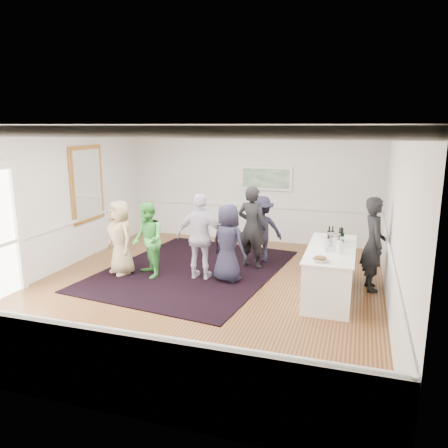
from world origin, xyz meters
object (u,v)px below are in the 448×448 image
(guest_green, at_px, (148,240))
(guest_dark_a, at_px, (261,229))
(nut_bowl, at_px, (320,259))
(guest_dark_b, at_px, (252,227))
(ice_bucket, at_px, (333,240))
(bartender, at_px, (373,244))
(serving_table, at_px, (330,272))
(guest_lilac, at_px, (201,237))
(guest_navy, at_px, (228,243))
(guest_tan, at_px, (120,238))

(guest_green, height_order, guest_dark_a, guest_green)
(guest_dark_a, xyz_separation_m, nut_bowl, (1.60, -2.59, 0.18))
(guest_dark_b, distance_m, ice_bucket, 2.12)
(guest_dark_a, xyz_separation_m, guest_dark_b, (-0.11, -0.50, 0.15))
(guest_dark_a, bearing_deg, guest_green, 12.35)
(guest_dark_a, distance_m, nut_bowl, 3.05)
(bartender, distance_m, nut_bowl, 1.72)
(serving_table, distance_m, guest_lilac, 2.71)
(serving_table, xyz_separation_m, guest_dark_a, (-1.73, 1.69, 0.32))
(guest_navy, height_order, ice_bucket, guest_navy)
(guest_dark_a, distance_m, guest_navy, 1.55)
(guest_dark_a, bearing_deg, bartender, 127.73)
(guest_tan, xyz_separation_m, guest_lilac, (1.78, 0.23, 0.09))
(guest_lilac, bearing_deg, guest_dark_b, -130.24)
(guest_green, height_order, ice_bucket, guest_green)
(guest_dark_b, height_order, nut_bowl, guest_dark_b)
(serving_table, distance_m, guest_dark_a, 2.43)
(ice_bucket, bearing_deg, serving_table, -97.02)
(guest_dark_b, distance_m, guest_navy, 1.04)
(guest_green, relative_size, guest_dark_b, 0.86)
(guest_tan, relative_size, nut_bowl, 6.05)
(guest_green, xyz_separation_m, guest_dark_b, (1.96, 1.27, 0.13))
(guest_tan, bearing_deg, nut_bowl, 20.81)
(bartender, relative_size, nut_bowl, 6.88)
(guest_tan, relative_size, guest_green, 1.01)
(serving_table, distance_m, ice_bucket, 0.60)
(serving_table, xyz_separation_m, guest_navy, (-2.09, 0.18, 0.34))
(serving_table, bearing_deg, guest_navy, 175.00)
(serving_table, bearing_deg, guest_lilac, 177.01)
(guest_green, bearing_deg, guest_lilac, 57.98)
(serving_table, xyz_separation_m, guest_dark_b, (-1.83, 1.18, 0.47))
(bartender, relative_size, guest_dark_a, 1.18)
(guest_dark_b, xyz_separation_m, ice_bucket, (1.85, -1.04, 0.11))
(guest_lilac, height_order, nut_bowl, guest_lilac)
(serving_table, height_order, nut_bowl, nut_bowl)
(guest_green, bearing_deg, guest_navy, 55.64)
(guest_dark_a, height_order, ice_bucket, guest_dark_a)
(guest_dark_b, bearing_deg, guest_dark_a, -90.51)
(guest_tan, xyz_separation_m, guest_dark_b, (2.61, 1.28, 0.13))
(guest_lilac, xyz_separation_m, ice_bucket, (2.69, 0.01, 0.14))
(guest_tan, distance_m, nut_bowl, 4.40)
(guest_green, bearing_deg, nut_bowl, 34.18)
(guest_green, xyz_separation_m, guest_dark_a, (2.07, 1.77, -0.02))
(guest_green, bearing_deg, guest_tan, -132.37)
(serving_table, bearing_deg, ice_bucket, 82.98)
(bartender, relative_size, ice_bucket, 7.16)
(serving_table, height_order, guest_dark_a, guest_dark_a)
(serving_table, distance_m, guest_tan, 4.46)
(guest_dark_a, xyz_separation_m, ice_bucket, (1.74, -1.54, 0.26))
(bartender, relative_size, guest_tan, 1.14)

